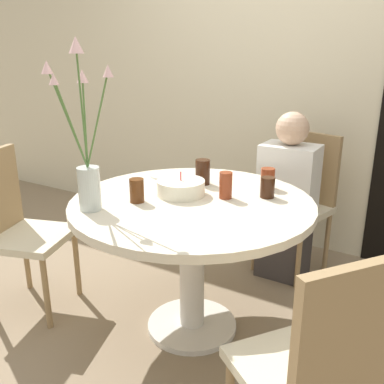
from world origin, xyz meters
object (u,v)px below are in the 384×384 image
Objects in this scene: flower_vase at (86,158)px; drink_glass_1 at (137,190)px; chair_right_flank at (16,222)px; drink_glass_3 at (226,185)px; chair_left_flank at (301,195)px; side_plate at (165,175)px; drink_glass_2 at (267,187)px; chair_far_back at (322,368)px; drink_glass_4 at (268,178)px; drink_glass_0 at (203,172)px; birthday_cake at (181,188)px; person_guest at (287,203)px.

drink_glass_1 is at bearing 59.82° from flower_vase.
chair_right_flank is 1.18m from drink_glass_3.
side_plate is (-0.60, -0.69, 0.21)m from chair_left_flank.
flower_vase reaches higher than drink_glass_2.
side_plate is 1.76× the size of drink_glass_2.
chair_left_flank is 6.98× the size of drink_glass_3.
chair_far_back is 8.00× the size of drink_glass_1.
flower_vase reaches higher than drink_glass_4.
drink_glass_0 is 0.26m from drink_glass_3.
chair_right_flank reaches higher than birthday_cake.
drink_glass_2 is 0.10× the size of person_guest.
drink_glass_1 is 1.09m from person_guest.
drink_glass_0 is at bearing -118.42° from person_guest.
drink_glass_3 is (0.47, -0.17, 0.06)m from side_plate.
flower_vase is (-0.58, -1.32, 0.45)m from chair_left_flank.
drink_glass_4 is at bearing 111.35° from drink_glass_2.
drink_glass_3 is (0.45, 0.47, -0.18)m from flower_vase.
birthday_cake is (-0.89, 0.62, 0.25)m from chair_far_back.
drink_glass_2 is at bearing -68.65° from drink_glass_4.
chair_far_back reaches higher than birthday_cake.
drink_glass_4 is at bearing 51.86° from flower_vase.
chair_right_flank is at bearing -158.57° from drink_glass_3.
drink_glass_4 is (1.19, 0.68, 0.26)m from chair_right_flank.
person_guest is (0.42, 0.97, -0.28)m from drink_glass_1.
birthday_cake is at bearing -88.83° from chair_far_back.
drink_glass_0 is at bearing -74.92° from chair_right_flank.
drink_glass_2 is 0.21m from drink_glass_3.
drink_glass_1 is 0.64m from drink_glass_2.
chair_far_back is 1.13m from drink_glass_1.
drink_glass_0 is 1.26× the size of drink_glass_4.
drink_glass_0 is at bearing -97.26° from chair_far_back.
chair_left_flank reaches higher than drink_glass_0.
chair_left_flank is at bearing 69.73° from birthday_cake.
drink_glass_4 is at bearing -86.29° from person_guest.
person_guest is (1.16, 1.12, -0.01)m from chair_right_flank.
birthday_cake is 1.78× the size of drink_glass_0.
person_guest reaches higher than drink_glass_3.
drink_glass_0 is at bearing 68.60° from flower_vase.
birthday_cake is at bearing -95.41° from chair_left_flank.
drink_glass_3 is (0.21, 0.07, 0.03)m from birthday_cake.
person_guest is at bearing 93.71° from drink_glass_4.
chair_left_flank is 0.85× the size of person_guest.
birthday_cake is 0.22× the size of person_guest.
chair_far_back is 1.01m from drink_glass_3.
chair_far_back is at bearing -67.05° from person_guest.
chair_right_flank is 8.92× the size of drink_glass_2.
flower_vase is 0.69× the size of person_guest.
chair_right_flank is (-1.20, -1.27, 0.00)m from chair_left_flank.
chair_left_flank is 0.94m from side_plate.
drink_glass_1 is (-1.02, 0.43, 0.27)m from chair_far_back.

